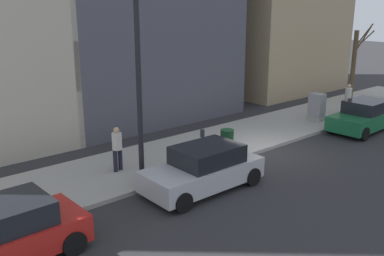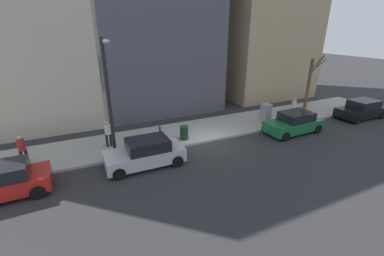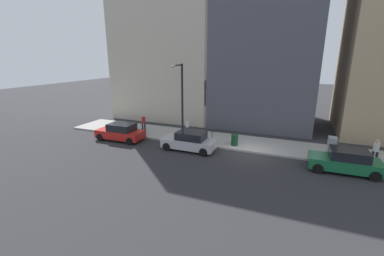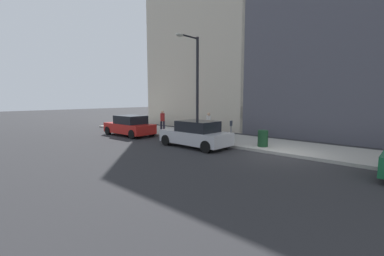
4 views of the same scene
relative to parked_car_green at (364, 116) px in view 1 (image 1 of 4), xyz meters
The scene contains 11 objects.
ground_plane 6.47m from the parked_car_green, 80.45° to the left, with size 120.00×120.00×0.00m, color #2B2B2D.
sidewalk 7.07m from the parked_car_green, 64.19° to the left, with size 4.00×36.00×0.15m, color #9E9B93.
parked_car_green is the anchor object (origin of this frame).
parked_car_silver 10.83m from the parked_car_green, 90.35° to the left, with size 1.95×4.21×1.52m.
parking_meter 9.59m from the parked_car_green, 80.91° to the left, with size 0.14×0.10×1.35m.
utility_box 2.44m from the parked_car_green, 13.62° to the left, with size 0.83×0.61×1.43m.
streetlamp 12.70m from the parked_car_green, 83.69° to the left, with size 1.97×0.32×6.50m.
bare_tree 6.57m from the parked_car_green, 54.92° to the right, with size 0.97×1.07×4.83m.
trash_bin 7.92m from the parked_car_green, 75.62° to the left, with size 0.56×0.56×0.90m, color #14381E.
pedestrian_near_meter 2.95m from the parked_car_green, 44.27° to the right, with size 0.36×0.40×1.66m.
pedestrian_midblock 12.68m from the parked_car_green, 76.46° to the left, with size 0.36×0.39×1.66m.
Camera 1 is at (-11.01, 13.53, 6.00)m, focal length 40.00 mm.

